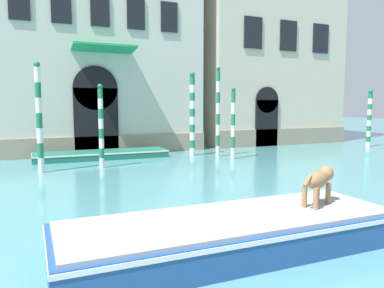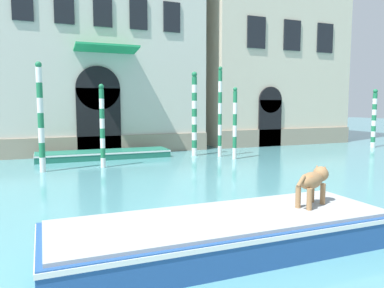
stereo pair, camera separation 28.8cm
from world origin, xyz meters
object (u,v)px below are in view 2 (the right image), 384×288
boat_foreground (225,232)px  boat_moored_near_palazzo (104,154)px  mooring_pole_3 (194,114)px  mooring_pole_4 (220,112)px  mooring_pole_1 (235,123)px  mooring_pole_5 (374,118)px  mooring_pole_0 (41,117)px  mooring_pole_2 (102,126)px  dog_on_deck (313,181)px

boat_foreground → boat_moored_near_palazzo: size_ratio=1.00×
mooring_pole_3 → mooring_pole_4: 1.37m
mooring_pole_1 → mooring_pole_5: (10.46, 1.01, 0.06)m
mooring_pole_0 → mooring_pole_5: (19.36, 1.21, -0.36)m
mooring_pole_2 → mooring_pole_4: mooring_pole_4 is taller
mooring_pole_4 → mooring_pole_1: bearing=-75.6°
mooring_pole_4 → boat_moored_near_palazzo: bearing=163.8°
dog_on_deck → boat_moored_near_palazzo: (-2.12, 12.97, -0.96)m
boat_moored_near_palazzo → mooring_pole_5: mooring_pole_5 is taller
boat_foreground → mooring_pole_4: (5.59, 11.31, 1.99)m
mooring_pole_4 → mooring_pole_5: mooring_pole_4 is taller
mooring_pole_0 → mooring_pole_1: 8.91m
dog_on_deck → mooring_pole_0: bearing=92.4°
mooring_pole_3 → mooring_pole_0: bearing=-164.3°
dog_on_deck → mooring_pole_5: size_ratio=0.30×
mooring_pole_3 → mooring_pole_5: size_ratio=1.20×
dog_on_deck → mooring_pole_4: (3.57, 11.32, 1.17)m
mooring_pole_3 → mooring_pole_4: bearing=-37.5°
boat_foreground → dog_on_deck: size_ratio=5.91×
dog_on_deck → mooring_pole_3: (2.48, 12.15, 1.06)m
boat_foreground → mooring_pole_0: (-3.02, 10.03, 1.87)m
mooring_pole_5 → boat_moored_near_palazzo: bearing=174.0°
mooring_pole_2 → mooring_pole_5: size_ratio=0.98×
mooring_pole_0 → mooring_pole_5: size_ratio=1.20×
mooring_pole_1 → mooring_pole_4: mooring_pole_4 is taller
mooring_pole_3 → mooring_pole_5: 11.87m
boat_foreground → boat_moored_near_palazzo: (-0.09, 12.96, -0.14)m
mooring_pole_2 → dog_on_deck: bearing=-75.6°
boat_foreground → mooring_pole_4: mooring_pole_4 is taller
boat_foreground → boat_moored_near_palazzo: bearing=90.9°
mooring_pole_4 → dog_on_deck: bearing=-107.5°
mooring_pole_1 → mooring_pole_3: bearing=125.5°
mooring_pole_0 → dog_on_deck: bearing=-63.3°
dog_on_deck → mooring_pole_2: mooring_pole_2 is taller
mooring_pole_2 → mooring_pole_5: bearing=3.5°
boat_foreground → mooring_pole_2: 10.32m
mooring_pole_0 → mooring_pole_2: size_ratio=1.23×
mooring_pole_4 → mooring_pole_5: (10.74, -0.07, -0.48)m
boat_foreground → mooring_pole_2: bearing=93.8°
mooring_pole_2 → mooring_pole_5: 16.96m
dog_on_deck → mooring_pole_5: bearing=13.8°
boat_moored_near_palazzo → mooring_pole_4: size_ratio=1.41×
mooring_pole_5 → dog_on_deck: bearing=-141.8°
boat_foreground → mooring_pole_0: size_ratio=1.50×
boat_foreground → mooring_pole_1: mooring_pole_1 is taller
boat_foreground → mooring_pole_3: size_ratio=1.49×
mooring_pole_1 → mooring_pole_5: size_ratio=0.97×
mooring_pole_0 → mooring_pole_2: mooring_pole_0 is taller
mooring_pole_0 → boat_moored_near_palazzo: bearing=45.0°
boat_foreground → mooring_pole_5: bearing=35.0°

